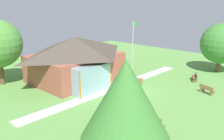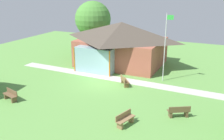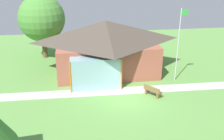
{
  "view_description": "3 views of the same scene",
  "coord_description": "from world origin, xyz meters",
  "px_view_note": "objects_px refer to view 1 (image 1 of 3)",
  "views": [
    {
      "loc": [
        -17.3,
        -13.69,
        8.44
      ],
      "look_at": [
        0.81,
        2.63,
        1.47
      ],
      "focal_mm": 38.87,
      "sensor_mm": 36.0,
      "label": 1
    },
    {
      "loc": [
        9.77,
        -19.33,
        8.42
      ],
      "look_at": [
        0.35,
        1.13,
        1.0
      ],
      "focal_mm": 40.45,
      "sensor_mm": 36.0,
      "label": 2
    },
    {
      "loc": [
        -3.82,
        -16.78,
        9.31
      ],
      "look_at": [
        -0.85,
        2.89,
        1.32
      ],
      "focal_mm": 41.34,
      "sensor_mm": 36.0,
      "label": 3
    }
  ],
  "objects_px": {
    "bench_rear_near_path": "(136,82)",
    "bench_front_left": "(154,129)",
    "bench_front_right": "(207,90)",
    "pavilion": "(76,58)",
    "bench_lawn_far_right": "(195,77)",
    "tree_far_east": "(221,44)",
    "flagpole": "(133,46)",
    "tree_lawn_corner": "(126,100)"
  },
  "relations": [
    {
      "from": "bench_rear_near_path",
      "to": "bench_front_left",
      "type": "height_order",
      "value": "same"
    },
    {
      "from": "bench_front_right",
      "to": "pavilion",
      "type": "bearing_deg",
      "value": -138.66
    },
    {
      "from": "bench_front_left",
      "to": "bench_lawn_far_right",
      "type": "xyz_separation_m",
      "value": [
        12.42,
        2.73,
        0.0
      ]
    },
    {
      "from": "pavilion",
      "to": "tree_far_east",
      "type": "bearing_deg",
      "value": -37.36
    },
    {
      "from": "pavilion",
      "to": "flagpole",
      "type": "relative_size",
      "value": 1.59
    },
    {
      "from": "pavilion",
      "to": "flagpole",
      "type": "xyz_separation_m",
      "value": [
        5.77,
        -3.29,
        0.94
      ]
    },
    {
      "from": "flagpole",
      "to": "bench_rear_near_path",
      "type": "bearing_deg",
      "value": -137.47
    },
    {
      "from": "bench_front_right",
      "to": "bench_front_left",
      "type": "height_order",
      "value": "same"
    },
    {
      "from": "tree_far_east",
      "to": "tree_lawn_corner",
      "type": "height_order",
      "value": "tree_far_east"
    },
    {
      "from": "flagpole",
      "to": "bench_front_left",
      "type": "relative_size",
      "value": 4.01
    },
    {
      "from": "bench_rear_near_path",
      "to": "bench_front_left",
      "type": "distance_m",
      "value": 9.54
    },
    {
      "from": "flagpole",
      "to": "bench_front_left",
      "type": "height_order",
      "value": "flagpole"
    },
    {
      "from": "bench_front_left",
      "to": "bench_lawn_far_right",
      "type": "bearing_deg",
      "value": -151.52
    },
    {
      "from": "bench_rear_near_path",
      "to": "tree_lawn_corner",
      "type": "distance_m",
      "value": 13.4
    },
    {
      "from": "tree_far_east",
      "to": "bench_rear_near_path",
      "type": "bearing_deg",
      "value": 157.28
    },
    {
      "from": "tree_lawn_corner",
      "to": "tree_far_east",
      "type": "bearing_deg",
      "value": 7.31
    },
    {
      "from": "bench_rear_near_path",
      "to": "bench_lawn_far_right",
      "type": "relative_size",
      "value": 0.97
    },
    {
      "from": "bench_front_right",
      "to": "tree_lawn_corner",
      "type": "height_order",
      "value": "tree_lawn_corner"
    },
    {
      "from": "pavilion",
      "to": "bench_front_left",
      "type": "distance_m",
      "value": 13.33
    },
    {
      "from": "flagpole",
      "to": "bench_front_left",
      "type": "xyz_separation_m",
      "value": [
        -9.74,
        -9.26,
        -3.03
      ]
    },
    {
      "from": "bench_front_left",
      "to": "bench_front_right",
      "type": "bearing_deg",
      "value": -162.44
    },
    {
      "from": "bench_front_left",
      "to": "bench_rear_near_path",
      "type": "bearing_deg",
      "value": -119.98
    },
    {
      "from": "pavilion",
      "to": "bench_front_right",
      "type": "xyz_separation_m",
      "value": [
        5.52,
        -12.3,
        -2.08
      ]
    },
    {
      "from": "bench_lawn_far_right",
      "to": "tree_lawn_corner",
      "type": "relative_size",
      "value": 0.26
    },
    {
      "from": "pavilion",
      "to": "bench_lawn_far_right",
      "type": "relative_size",
      "value": 6.54
    },
    {
      "from": "bench_lawn_far_right",
      "to": "tree_far_east",
      "type": "height_order",
      "value": "tree_far_east"
    },
    {
      "from": "tree_lawn_corner",
      "to": "bench_front_left",
      "type": "bearing_deg",
      "value": 9.68
    },
    {
      "from": "bench_lawn_far_right",
      "to": "tree_lawn_corner",
      "type": "xyz_separation_m",
      "value": [
        -16.28,
        -3.39,
        3.41
      ]
    },
    {
      "from": "flagpole",
      "to": "tree_lawn_corner",
      "type": "relative_size",
      "value": 1.07
    },
    {
      "from": "tree_far_east",
      "to": "tree_lawn_corner",
      "type": "bearing_deg",
      "value": -172.69
    },
    {
      "from": "pavilion",
      "to": "bench_rear_near_path",
      "type": "height_order",
      "value": "pavilion"
    },
    {
      "from": "pavilion",
      "to": "tree_far_east",
      "type": "relative_size",
      "value": 1.67
    },
    {
      "from": "bench_front_left",
      "to": "tree_far_east",
      "type": "distance_m",
      "value": 18.05
    },
    {
      "from": "bench_front_left",
      "to": "bench_lawn_far_right",
      "type": "height_order",
      "value": "same"
    },
    {
      "from": "bench_front_right",
      "to": "bench_lawn_far_right",
      "type": "relative_size",
      "value": 1.03
    },
    {
      "from": "pavilion",
      "to": "tree_lawn_corner",
      "type": "xyz_separation_m",
      "value": [
        -7.84,
        -13.21,
        1.32
      ]
    },
    {
      "from": "bench_rear_near_path",
      "to": "tree_far_east",
      "type": "distance_m",
      "value": 12.1
    },
    {
      "from": "tree_far_east",
      "to": "flagpole",
      "type": "bearing_deg",
      "value": 137.87
    },
    {
      "from": "pavilion",
      "to": "tree_lawn_corner",
      "type": "bearing_deg",
      "value": -120.69
    },
    {
      "from": "pavilion",
      "to": "flagpole",
      "type": "height_order",
      "value": "flagpole"
    },
    {
      "from": "bench_front_right",
      "to": "tree_lawn_corner",
      "type": "distance_m",
      "value": 13.81
    },
    {
      "from": "bench_rear_near_path",
      "to": "bench_lawn_far_right",
      "type": "bearing_deg",
      "value": 18.5
    }
  ]
}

